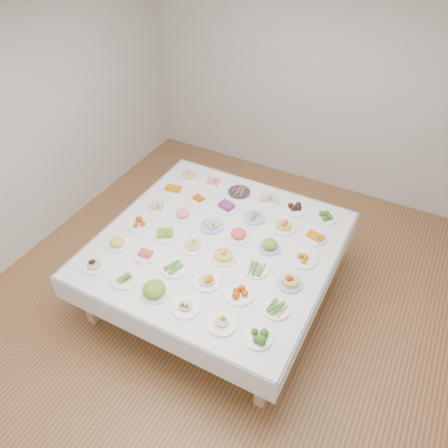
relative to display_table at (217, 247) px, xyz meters
The scene contains 38 objects.
room_envelope 1.16m from the display_table, 22.24° to the left, with size 5.02×5.02×2.81m.
display_table is the anchor object (origin of this frame).
dish_0 1.20m from the display_table, 135.45° to the right, with size 0.22×0.22×0.12m.
dish_1 0.99m from the display_table, 120.68° to the right, with size 0.25×0.25×0.05m.
dish_2 0.87m from the display_table, 100.85° to the right, with size 0.25×0.25×0.15m.
dish_3 0.87m from the display_table, 79.26° to the right, with size 0.25×0.25×0.11m.
dish_4 1.00m from the display_table, 58.96° to the right, with size 0.26×0.26×0.12m.
dish_5 1.20m from the display_table, 45.02° to the right, with size 0.22×0.22×0.10m.
dish_6 1.00m from the display_table, 149.03° to the right, with size 0.22×0.22×0.12m.
dish_7 0.72m from the display_table, 135.87° to the right, with size 0.23×0.23×0.09m.
dish_8 0.55m from the display_table, 109.12° to the right, with size 0.27×0.25×0.06m.
dish_9 0.56m from the display_table, 71.12° to the right, with size 0.24×0.24×0.14m.
dish_10 0.73m from the display_table, 45.25° to the right, with size 0.25×0.25×0.10m.
dish_11 1.00m from the display_table, 30.39° to the right, with size 0.23×0.23×0.06m.
dish_12 0.86m from the display_table, 168.69° to the right, with size 0.23×0.23×0.09m.
dish_13 0.55m from the display_table, 161.47° to the right, with size 0.24×0.24×0.11m.
dish_14 0.28m from the display_table, 135.38° to the right, with size 0.26×0.26×0.14m.
dish_15 0.27m from the display_table, 45.53° to the right, with size 0.25×0.24×0.15m.
dish_16 0.55m from the display_table, 18.48° to the right, with size 0.22×0.22×0.05m.
dish_17 0.87m from the display_table, 11.50° to the right, with size 0.23×0.23×0.12m.
dish_18 0.86m from the display_table, 169.16° to the left, with size 0.22×0.22×0.10m.
dish_19 0.55m from the display_table, 161.45° to the left, with size 0.22×0.22×0.12m.
dish_20 0.26m from the display_table, 132.81° to the left, with size 0.24×0.24×0.10m.
dish_21 0.26m from the display_table, 45.57° to the left, with size 0.24×0.24×0.14m.
dish_22 0.54m from the display_table, 18.00° to the left, with size 0.22×0.22×0.12m.
dish_23 0.87m from the display_table, 11.14° to the left, with size 0.26×0.26×0.10m.
dish_24 1.00m from the display_table, 149.08° to the left, with size 0.25×0.25×0.11m.
dish_25 0.72m from the display_table, 135.63° to the left, with size 0.23×0.23×0.09m.
dish_26 0.56m from the display_table, 107.69° to the left, with size 0.24×0.24×0.12m.
dish_27 0.54m from the display_table, 71.07° to the left, with size 0.23×0.23×0.05m.
dish_28 0.73m from the display_table, 45.03° to the left, with size 0.24×0.24×0.13m.
dish_29 1.00m from the display_table, 31.13° to the left, with size 0.23×0.23×0.11m.
dish_30 1.19m from the display_table, 135.00° to the left, with size 0.25×0.25×0.14m.
dish_31 1.00m from the display_table, 121.25° to the left, with size 0.25×0.25×0.11m.
dish_32 0.87m from the display_table, 101.62° to the left, with size 0.25×0.25×0.06m.
dish_33 0.88m from the display_table, 78.19° to the left, with size 0.25×0.25×0.11m.
dish_34 0.99m from the display_table, 59.43° to the left, with size 0.25×0.25×0.11m.
dish_35 1.21m from the display_table, 45.44° to the left, with size 0.25×0.25×0.11m.
Camera 1 is at (1.42, -2.83, 3.77)m, focal length 35.00 mm.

